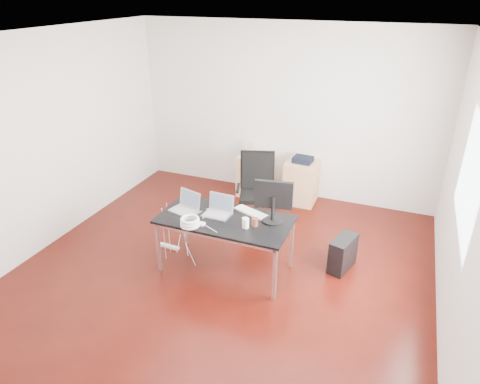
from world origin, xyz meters
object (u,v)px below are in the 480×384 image
at_px(desk, 225,222).
at_px(filing_cabinet_right, 301,182).
at_px(pc_tower, 343,254).
at_px(office_chair, 257,187).
at_px(filing_cabinet_left, 255,175).

height_order(desk, filing_cabinet_right, desk).
xyz_separation_m(desk, filing_cabinet_right, (0.40, 2.19, -0.33)).
bearing_deg(pc_tower, filing_cabinet_right, 136.23).
xyz_separation_m(desk, office_chair, (-0.03, 1.24, -0.07)).
xyz_separation_m(office_chair, filing_cabinet_right, (0.43, 0.96, -0.26)).
xyz_separation_m(filing_cabinet_left, filing_cabinet_right, (0.81, 0.00, 0.00)).
bearing_deg(filing_cabinet_left, pc_tower, -42.72).
relative_size(office_chair, pc_tower, 2.40).
distance_m(filing_cabinet_right, pc_tower, 1.91).
bearing_deg(desk, filing_cabinet_right, 79.70).
xyz_separation_m(office_chair, filing_cabinet_left, (-0.38, 0.96, -0.26)).
distance_m(office_chair, filing_cabinet_right, 1.08).
relative_size(desk, filing_cabinet_right, 2.29).
bearing_deg(office_chair, filing_cabinet_right, 47.32).
distance_m(filing_cabinet_left, filing_cabinet_right, 0.81).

